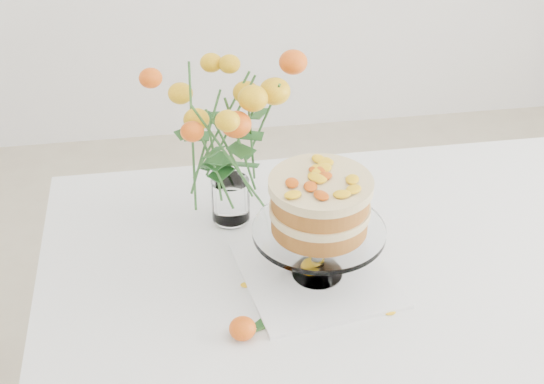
# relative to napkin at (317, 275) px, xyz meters

# --- Properties ---
(table) EXTENTS (1.43, 0.93, 0.76)m
(table) POSITION_rel_napkin_xyz_m (0.10, 0.04, -0.09)
(table) COLOR tan
(table) RESTS_ON ground
(napkin) EXTENTS (0.36, 0.36, 0.01)m
(napkin) POSITION_rel_napkin_xyz_m (0.00, 0.00, 0.00)
(napkin) COLOR white
(napkin) RESTS_ON table
(cake_stand) EXTENTS (0.28, 0.28, 0.25)m
(cake_stand) POSITION_rel_napkin_xyz_m (-0.00, 0.00, 0.17)
(cake_stand) COLOR white
(cake_stand) RESTS_ON napkin
(rose_vase) EXTENTS (0.37, 0.37, 0.46)m
(rose_vase) POSITION_rel_napkin_xyz_m (-0.16, 0.24, 0.26)
(rose_vase) COLOR white
(rose_vase) RESTS_ON table
(loose_rose_near) EXTENTS (0.08, 0.05, 0.04)m
(loose_rose_near) POSITION_rel_napkin_xyz_m (-0.01, 0.01, 0.01)
(loose_rose_near) COLOR yellow
(loose_rose_near) RESTS_ON table
(loose_rose_far) EXTENTS (0.09, 0.05, 0.05)m
(loose_rose_far) POSITION_rel_napkin_xyz_m (-0.18, -0.16, 0.02)
(loose_rose_far) COLOR #CE570A
(loose_rose_far) RESTS_ON table
(stray_petal_a) EXTENTS (0.03, 0.02, 0.00)m
(stray_petal_a) POSITION_rel_napkin_xyz_m (-0.02, -0.06, -0.00)
(stray_petal_a) COLOR yellow
(stray_petal_a) RESTS_ON table
(stray_petal_b) EXTENTS (0.03, 0.02, 0.00)m
(stray_petal_b) POSITION_rel_napkin_xyz_m (0.08, -0.10, -0.00)
(stray_petal_b) COLOR yellow
(stray_petal_b) RESTS_ON table
(stray_petal_c) EXTENTS (0.03, 0.02, 0.00)m
(stray_petal_c) POSITION_rel_napkin_xyz_m (0.12, -0.14, -0.00)
(stray_petal_c) COLOR yellow
(stray_petal_c) RESTS_ON table
(stray_petal_d) EXTENTS (0.03, 0.02, 0.00)m
(stray_petal_d) POSITION_rel_napkin_xyz_m (-0.16, -0.01, -0.00)
(stray_petal_d) COLOR yellow
(stray_petal_d) RESTS_ON table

